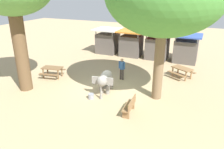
{
  "coord_description": "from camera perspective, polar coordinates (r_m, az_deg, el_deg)",
  "views": [
    {
      "loc": [
        5.62,
        -11.78,
        6.24
      ],
      "look_at": [
        0.02,
        1.01,
        0.8
      ],
      "focal_mm": 35.12,
      "sensor_mm": 36.0,
      "label": 1
    }
  ],
  "objects": [
    {
      "name": "market_stall_red",
      "position": [
        21.36,
        11.7,
        7.02
      ],
      "size": [
        2.5,
        2.5,
        2.52
      ],
      "color": "#59514C",
      "rests_on": "ground_plane"
    },
    {
      "name": "feed_bucket",
      "position": [
        13.47,
        -5.47,
        -5.66
      ],
      "size": [
        0.36,
        0.36,
        0.32
      ],
      "primitive_type": "cylinder",
      "color": "gray",
      "rests_on": "ground_plane"
    },
    {
      "name": "picnic_table_near",
      "position": [
        17.2,
        17.77,
        1.04
      ],
      "size": [
        2.05,
        2.04,
        0.78
      ],
      "rotation": [
        0.0,
        0.0,
        2.6
      ],
      "color": "olive",
      "rests_on": "ground_plane"
    },
    {
      "name": "ground_plane",
      "position": [
        14.47,
        -1.68,
        -4.27
      ],
      "size": [
        60.0,
        60.0,
        0.0
      ],
      "primitive_type": "plane",
      "color": "tan"
    },
    {
      "name": "picnic_table_far",
      "position": [
        17.09,
        -15.25,
        1.18
      ],
      "size": [
        1.75,
        1.73,
        0.78
      ],
      "rotation": [
        0.0,
        0.0,
        3.33
      ],
      "color": "brown",
      "rests_on": "ground_plane"
    },
    {
      "name": "market_stall_white",
      "position": [
        22.95,
        -1.18,
        8.44
      ],
      "size": [
        2.5,
        2.5,
        2.52
      ],
      "color": "#59514C",
      "rests_on": "ground_plane"
    },
    {
      "name": "wooden_bench",
      "position": [
        11.79,
        4.68,
        -8.1
      ],
      "size": [
        0.49,
        1.42,
        0.88
      ],
      "rotation": [
        0.0,
        0.0,
        1.64
      ],
      "color": "olive",
      "rests_on": "ground_plane"
    },
    {
      "name": "market_stall_blue",
      "position": [
        21.0,
        18.65,
        6.1
      ],
      "size": [
        2.5,
        2.5,
        2.52
      ],
      "color": "#59514C",
      "rests_on": "ground_plane"
    },
    {
      "name": "person_handler",
      "position": [
        15.92,
        2.58,
        1.85
      ],
      "size": [
        0.51,
        0.32,
        1.62
      ],
      "rotation": [
        0.0,
        0.0,
        -1.67
      ],
      "color": "#3F3833",
      "rests_on": "ground_plane"
    },
    {
      "name": "market_stall_orange",
      "position": [
        22.01,
        5.04,
        7.81
      ],
      "size": [
        2.5,
        2.5,
        2.52
      ],
      "color": "#59514C",
      "rests_on": "ground_plane"
    },
    {
      "name": "elephant",
      "position": [
        13.93,
        -1.77,
        -1.34
      ],
      "size": [
        1.34,
        2.02,
        1.39
      ],
      "rotation": [
        0.0,
        0.0,
        4.87
      ],
      "color": "gray",
      "rests_on": "ground_plane"
    }
  ]
}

